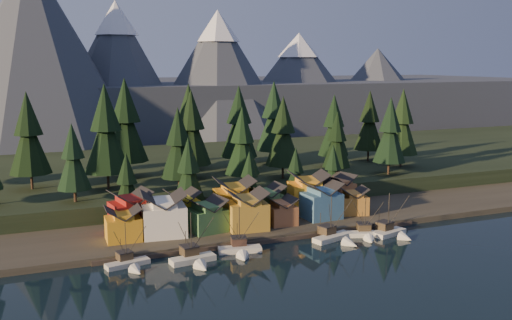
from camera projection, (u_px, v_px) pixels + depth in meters
name	position (u px, v px, depth m)	size (l,w,h in m)	color
ground	(297.00, 264.00, 118.69)	(500.00, 500.00, 0.00)	black
shore_strip	(232.00, 214.00, 155.06)	(400.00, 50.00, 1.50)	#322E25
hillside	(184.00, 173.00, 200.29)	(420.00, 100.00, 6.00)	black
dock	(266.00, 239.00, 133.66)	(80.00, 4.00, 1.00)	#41372E
mountain_ridge	(116.00, 91.00, 307.56)	(560.00, 190.00, 90.00)	#464B5A
boat_0	(129.00, 259.00, 116.31)	(9.70, 10.23, 10.09)	beige
boat_1	(195.00, 253.00, 118.50)	(10.18, 10.87, 11.77)	beige
boat_2	(241.00, 244.00, 124.70)	(10.14, 10.69, 11.30)	silver
boat_4	(337.00, 233.00, 133.37)	(11.34, 11.83, 11.61)	beige
boat_5	(366.00, 229.00, 136.21)	(9.22, 9.71, 10.65)	white
boat_6	(393.00, 227.00, 137.10)	(9.61, 10.20, 11.60)	silver
house_front_0	(123.00, 223.00, 129.05)	(7.94, 7.53, 7.72)	orange
house_front_1	(164.00, 213.00, 132.56)	(10.90, 10.54, 10.25)	white
house_front_2	(207.00, 214.00, 136.05)	(9.42, 9.48, 7.95)	#3C6B3A
house_front_3	(247.00, 209.00, 137.79)	(10.03, 9.63, 9.46)	#AC832C
house_front_4	(281.00, 210.00, 142.05)	(6.80, 7.32, 6.83)	#9F6038
house_front_5	(321.00, 199.00, 147.22)	(9.47, 8.70, 9.47)	teal
house_front_6	(353.00, 200.00, 151.73)	(8.48, 8.19, 7.12)	#B4792E
house_back_0	(131.00, 210.00, 136.10)	(10.36, 10.07, 9.76)	maroon
house_back_1	(182.00, 207.00, 141.45)	(8.21, 8.30, 8.64)	yellow
house_back_2	(235.00, 198.00, 146.88)	(10.82, 10.12, 10.46)	orange
house_back_3	(266.00, 201.00, 147.45)	(8.74, 7.81, 8.75)	#4A7A42
house_back_4	(308.00, 191.00, 153.40)	(11.73, 11.43, 10.77)	orange
house_back_5	(337.00, 190.00, 159.50)	(9.77, 9.84, 9.01)	#A5673A
tree_hill_1	(29.00, 136.00, 158.53)	(11.86, 11.86, 27.64)	#332319
tree_hill_2	(73.00, 159.00, 144.67)	(8.76, 8.76, 20.41)	#332319
tree_hill_3	(106.00, 132.00, 158.47)	(12.77, 12.77, 29.76)	#332319
tree_hill_4	(126.00, 123.00, 175.03)	(13.26, 13.26, 30.88)	#332319
tree_hill_5	(179.00, 146.00, 156.64)	(10.04, 10.04, 23.39)	#332319
tree_hill_6	(192.00, 130.00, 172.92)	(11.78, 11.78, 27.43)	#332319
tree_hill_7	(242.00, 143.00, 161.53)	(9.97, 9.97, 23.22)	#332319
tree_hill_8	(239.00, 124.00, 185.95)	(12.06, 12.06, 28.11)	#332319
tree_hill_9	(283.00, 134.00, 173.67)	(10.90, 10.90, 25.40)	#332319
tree_hill_10	(274.00, 119.00, 199.11)	(12.45, 12.45, 29.01)	#332319
tree_hill_11	(337.00, 142.00, 175.50)	(8.87, 8.87, 20.65)	#332319
tree_hill_12	(334.00, 128.00, 192.69)	(10.65, 10.65, 24.81)	#332319
tree_hill_13	(390.00, 132.00, 180.00)	(10.58, 10.58, 24.64)	#332319
tree_hill_14	(369.00, 122.00, 204.79)	(10.97, 10.97, 25.55)	#332319
tree_hill_15	(189.00, 122.00, 189.82)	(12.23, 12.23, 28.50)	#332319
tree_hill_17	(402.00, 124.00, 193.40)	(11.46, 11.46, 26.70)	#332319
tree_shore_0	(127.00, 184.00, 142.85)	(7.66, 7.66, 17.84)	#332319
tree_shore_1	(189.00, 173.00, 148.52)	(8.96, 8.96, 20.88)	#332319
tree_shore_2	(249.00, 178.00, 155.28)	(6.98, 6.98, 16.25)	#332319
tree_shore_3	(296.00, 174.00, 160.47)	(7.05, 7.05, 16.43)	#332319
tree_shore_4	(333.00, 170.00, 164.92)	(7.13, 7.13, 16.60)	#332319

